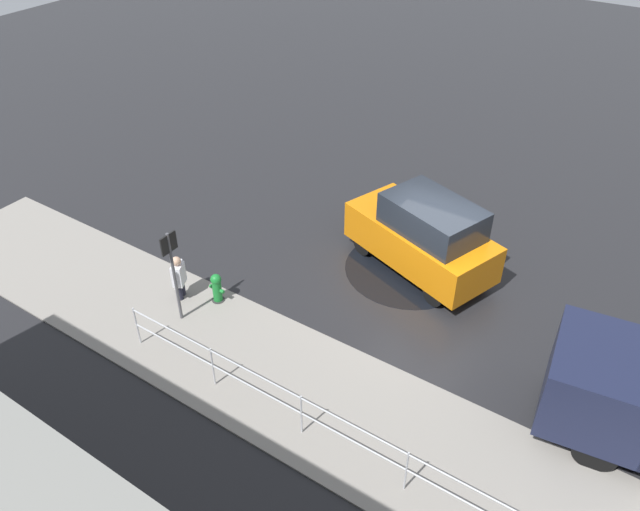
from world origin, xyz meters
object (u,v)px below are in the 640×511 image
object	(u,v)px
pedestrian	(179,276)
sign_post	(172,265)
fire_hydrant	(217,288)
moving_hatchback	(423,235)

from	to	relation	value
pedestrian	sign_post	size ratio (longest dim) A/B	0.51
fire_hydrant	sign_post	size ratio (longest dim) A/B	0.33
fire_hydrant	sign_post	distance (m)	1.54
moving_hatchback	sign_post	size ratio (longest dim) A/B	1.77
sign_post	fire_hydrant	bearing A→B (deg)	-107.04
fire_hydrant	sign_post	bearing A→B (deg)	72.96
moving_hatchback	pedestrian	size ratio (longest dim) A/B	3.48
moving_hatchback	sign_post	distance (m)	6.11
fire_hydrant	sign_post	world-z (taller)	sign_post
fire_hydrant	pedestrian	world-z (taller)	pedestrian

